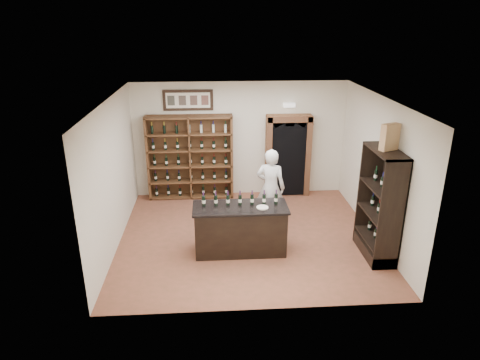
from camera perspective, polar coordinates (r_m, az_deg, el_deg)
name	(u,v)px	position (r m, az deg, el deg)	size (l,w,h in m)	color
floor	(248,236)	(9.44, 1.01, -7.53)	(5.50, 5.50, 0.00)	brown
ceiling	(249,99)	(8.43, 1.14, 10.69)	(5.50, 5.50, 0.00)	white
wall_back	(240,140)	(11.20, -0.02, 5.42)	(5.50, 0.04, 3.00)	silver
wall_left	(113,175)	(9.02, -16.60, 0.62)	(0.04, 5.00, 3.00)	silver
wall_right	(378,169)	(9.46, 17.92, 1.40)	(0.04, 5.00, 3.00)	silver
wine_shelf	(190,157)	(11.15, -6.65, 3.05)	(2.20, 0.38, 2.20)	brown
framed_picture	(188,100)	(10.93, -6.94, 10.52)	(1.25, 0.04, 0.52)	black
arched_doorway	(288,154)	(11.29, 6.40, 3.49)	(1.17, 0.35, 2.17)	black
emergency_light	(289,105)	(11.07, 6.58, 9.88)	(0.30, 0.10, 0.10)	white
tasting_counter	(240,229)	(8.67, 0.04, -6.59)	(1.88, 0.78, 1.00)	black
counter_bottle_0	(204,201)	(8.46, -4.87, -2.77)	(0.07, 0.07, 0.30)	black
counter_bottle_1	(216,200)	(8.46, -3.25, -2.73)	(0.07, 0.07, 0.30)	black
counter_bottle_2	(228,200)	(8.46, -1.62, -2.69)	(0.07, 0.07, 0.30)	black
counter_bottle_3	(240,200)	(8.48, 0.00, -2.65)	(0.07, 0.07, 0.30)	black
counter_bottle_4	(252,199)	(8.49, 1.62, -2.61)	(0.07, 0.07, 0.30)	black
counter_bottle_5	(264,199)	(8.52, 3.23, -2.56)	(0.07, 0.07, 0.30)	black
counter_bottle_6	(276,199)	(8.55, 4.83, -2.51)	(0.07, 0.07, 0.30)	black
side_cabinet	(379,220)	(8.88, 18.08, -5.12)	(0.48, 1.20, 2.20)	black
shopkeeper	(271,187)	(9.66, 4.10, -0.99)	(0.66, 0.43, 1.80)	white
plate	(262,207)	(8.39, 3.01, -3.67)	(0.23, 0.23, 0.02)	silver
wine_crate	(390,137)	(8.30, 19.34, 5.43)	(0.35, 0.14, 0.49)	tan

